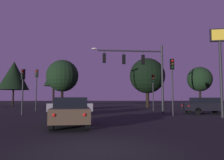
% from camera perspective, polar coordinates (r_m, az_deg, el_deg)
% --- Properties ---
extents(ground_plane, '(168.00, 168.00, 0.00)m').
position_cam_1_polar(ground_plane, '(31.01, -3.87, -7.29)').
color(ground_plane, black).
rests_on(ground_plane, ground).
extents(traffic_signal_mast_arm, '(6.91, 0.51, 6.58)m').
position_cam_1_polar(traffic_signal_mast_arm, '(21.70, 6.95, 3.75)').
color(traffic_signal_mast_arm, '#232326').
rests_on(traffic_signal_mast_arm, ground).
extents(traffic_light_corner_left, '(0.35, 0.38, 4.21)m').
position_cam_1_polar(traffic_light_corner_left, '(26.83, 10.37, -1.28)').
color(traffic_light_corner_left, '#232326').
rests_on(traffic_light_corner_left, ground).
extents(traffic_light_corner_right, '(0.32, 0.36, 4.81)m').
position_cam_1_polar(traffic_light_corner_right, '(19.80, 15.05, 1.09)').
color(traffic_light_corner_right, '#232326').
rests_on(traffic_light_corner_right, ground).
extents(traffic_light_median, '(0.32, 0.36, 4.72)m').
position_cam_1_polar(traffic_light_median, '(26.83, -18.60, -0.39)').
color(traffic_light_median, '#232326').
rests_on(traffic_light_median, ground).
extents(traffic_light_far_side, '(0.30, 0.35, 3.97)m').
position_cam_1_polar(traffic_light_far_side, '(20.77, -21.68, -0.55)').
color(traffic_light_far_side, '#232326').
rests_on(traffic_light_far_side, ground).
extents(car_nearside_lane, '(2.24, 4.66, 1.52)m').
position_cam_1_polar(car_nearside_lane, '(12.17, -10.38, -7.76)').
color(car_nearside_lane, '#473828').
rests_on(car_nearside_lane, ground).
extents(car_crossing_left, '(4.38, 2.23, 1.52)m').
position_cam_1_polar(car_crossing_left, '(23.02, 22.73, -5.93)').
color(car_crossing_left, black).
rests_on(car_crossing_left, ground).
extents(car_crossing_right, '(4.09, 1.97, 1.52)m').
position_cam_1_polar(car_crossing_right, '(20.57, -10.34, -6.42)').
color(car_crossing_right, gray).
rests_on(car_crossing_right, ground).
extents(car_far_lane, '(2.14, 4.79, 1.52)m').
position_cam_1_polar(car_far_lane, '(30.14, -8.40, -5.82)').
color(car_far_lane, '#473828').
rests_on(car_far_lane, ground).
extents(store_sign_illuminated, '(1.42, 0.55, 6.88)m').
position_cam_1_polar(store_sign_illuminated, '(19.45, 25.73, 6.42)').
color(store_sign_illuminated, '#232326').
rests_on(store_sign_illuminated, ground).
extents(tree_behind_sign, '(3.29, 3.29, 5.64)m').
position_cam_1_polar(tree_behind_sign, '(32.36, 21.34, 0.18)').
color(tree_behind_sign, black).
rests_on(tree_behind_sign, ground).
extents(tree_left_far, '(3.60, 3.60, 7.72)m').
position_cam_1_polar(tree_left_far, '(44.14, -14.55, 1.06)').
color(tree_left_far, black).
rests_on(tree_left_far, ground).
extents(tree_center_horizon, '(5.40, 5.40, 7.92)m').
position_cam_1_polar(tree_center_horizon, '(38.95, -12.45, 1.04)').
color(tree_center_horizon, black).
rests_on(tree_center_horizon, ground).
extents(tree_right_cluster, '(5.24, 5.24, 7.92)m').
position_cam_1_polar(tree_right_cluster, '(42.93, -23.64, 1.07)').
color(tree_right_cluster, black).
rests_on(tree_right_cluster, ground).
extents(tree_lot_edge, '(5.61, 5.61, 7.81)m').
position_cam_1_polar(tree_lot_edge, '(36.18, 8.93, 1.06)').
color(tree_lot_edge, black).
rests_on(tree_lot_edge, ground).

